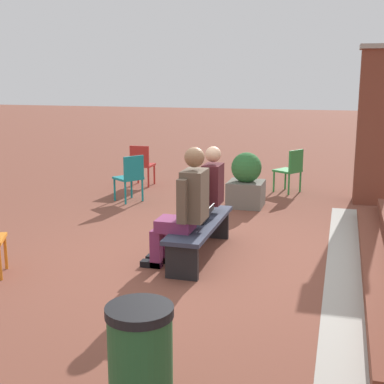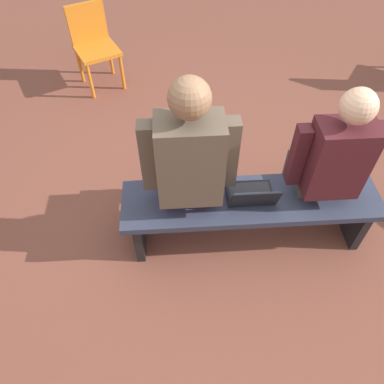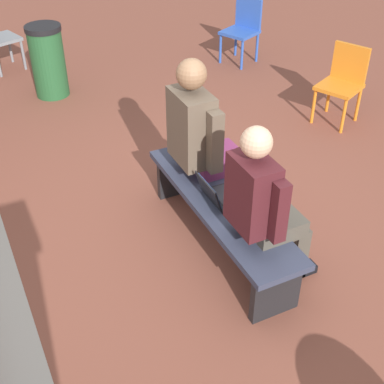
{
  "view_description": "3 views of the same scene",
  "coord_description": "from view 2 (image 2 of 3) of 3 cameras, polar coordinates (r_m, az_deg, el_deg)",
  "views": [
    {
      "loc": [
        6.06,
        1.53,
        2.22
      ],
      "look_at": [
        -0.48,
        -0.32,
        0.73
      ],
      "focal_mm": 50.0,
      "sensor_mm": 36.0,
      "label": 1
    },
    {
      "loc": [
        0.42,
        1.53,
        2.43
      ],
      "look_at": [
        0.33,
        0.13,
        0.82
      ],
      "focal_mm": 35.0,
      "sensor_mm": 36.0,
      "label": 2
    },
    {
      "loc": [
        -2.95,
        1.53,
        2.89
      ],
      "look_at": [
        -0.23,
        0.2,
        0.71
      ],
      "focal_mm": 50.0,
      "sensor_mm": 36.0,
      "label": 3
    }
  ],
  "objects": [
    {
      "name": "person_adult",
      "position": [
        2.4,
        -0.47,
        4.56
      ],
      "size": [
        0.6,
        0.75,
        1.43
      ],
      "color": "#7F2D5B",
      "rests_on": "ground"
    },
    {
      "name": "ground_plane",
      "position": [
        2.9,
        6.37,
        -8.36
      ],
      "size": [
        60.0,
        60.0,
        0.0
      ],
      "primitive_type": "plane",
      "color": "brown"
    },
    {
      "name": "plastic_chair_by_pillar",
      "position": [
        4.4,
        -14.78,
        21.27
      ],
      "size": [
        0.56,
        0.56,
        0.84
      ],
      "color": "orange",
      "rests_on": "ground"
    },
    {
      "name": "bench",
      "position": [
        2.69,
        8.83,
        -2.24
      ],
      "size": [
        1.8,
        0.44,
        0.45
      ],
      "color": "#33384C",
      "rests_on": "ground"
    },
    {
      "name": "laptop",
      "position": [
        2.57,
        9.07,
        -0.43
      ],
      "size": [
        0.32,
        0.29,
        0.21
      ],
      "color": "black",
      "rests_on": "bench"
    },
    {
      "name": "person_student",
      "position": [
        2.62,
        19.81,
        4.41
      ],
      "size": [
        0.53,
        0.67,
        1.33
      ],
      "color": "#4C473D",
      "rests_on": "ground"
    }
  ]
}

